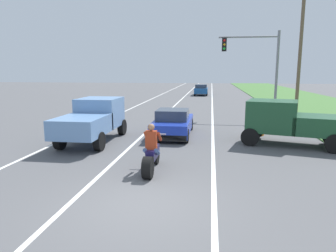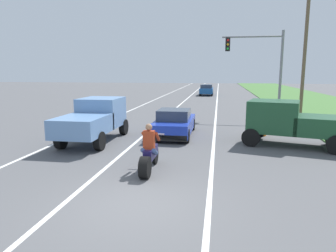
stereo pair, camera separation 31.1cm
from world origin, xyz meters
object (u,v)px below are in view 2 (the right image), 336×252
at_px(pickup_truck_right_shoulder_dark_green, 295,121).
at_px(traffic_light_mast_near, 263,61).
at_px(motorcycle_with_rider, 149,155).
at_px(pickup_truck_left_lane_light_blue, 94,118).
at_px(sports_car_blue, 174,123).
at_px(distant_car_far_ahead, 206,90).
at_px(construction_barrel_nearest, 261,126).

height_order(pickup_truck_right_shoulder_dark_green, traffic_light_mast_near, traffic_light_mast_near).
distance_m(motorcycle_with_rider, pickup_truck_left_lane_light_blue, 5.41).
height_order(motorcycle_with_rider, sports_car_blue, motorcycle_with_rider).
xyz_separation_m(motorcycle_with_rider, distant_car_far_ahead, (0.50, 33.42, 0.18)).
height_order(pickup_truck_left_lane_light_blue, construction_barrel_nearest, pickup_truck_left_lane_light_blue).
height_order(traffic_light_mast_near, construction_barrel_nearest, traffic_light_mast_near).
bearing_deg(construction_barrel_nearest, pickup_truck_left_lane_light_blue, -161.65).
height_order(pickup_truck_left_lane_light_blue, traffic_light_mast_near, traffic_light_mast_near).
xyz_separation_m(pickup_truck_right_shoulder_dark_green, traffic_light_mast_near, (-0.44, 8.23, 2.86)).
bearing_deg(sports_car_blue, construction_barrel_nearest, 9.01).
height_order(motorcycle_with_rider, traffic_light_mast_near, traffic_light_mast_near).
height_order(traffic_light_mast_near, distant_car_far_ahead, traffic_light_mast_near).
distance_m(traffic_light_mast_near, distant_car_far_ahead, 21.34).
bearing_deg(pickup_truck_right_shoulder_dark_green, construction_barrel_nearest, 119.38).
distance_m(pickup_truck_left_lane_light_blue, distant_car_far_ahead, 29.65).
bearing_deg(traffic_light_mast_near, distant_car_far_ahead, 102.60).
height_order(pickup_truck_left_lane_light_blue, pickup_truck_right_shoulder_dark_green, same).
relative_size(traffic_light_mast_near, construction_barrel_nearest, 6.00).
bearing_deg(motorcycle_with_rider, pickup_truck_left_lane_light_blue, 131.26).
distance_m(sports_car_blue, distant_car_far_ahead, 27.45).
xyz_separation_m(sports_car_blue, distant_car_far_ahead, (0.53, 27.44, 0.14)).
bearing_deg(traffic_light_mast_near, pickup_truck_left_lane_light_blue, -134.59).
relative_size(sports_car_blue, pickup_truck_right_shoulder_dark_green, 0.84).
distance_m(pickup_truck_right_shoulder_dark_green, traffic_light_mast_near, 8.73).
relative_size(motorcycle_with_rider, construction_barrel_nearest, 2.21).
xyz_separation_m(motorcycle_with_rider, traffic_light_mast_near, (5.10, 12.83, 3.37)).
bearing_deg(sports_car_blue, traffic_light_mast_near, 53.15).
xyz_separation_m(motorcycle_with_rider, pickup_truck_right_shoulder_dark_green, (5.55, 4.60, 0.51)).
bearing_deg(pickup_truck_right_shoulder_dark_green, distant_car_far_ahead, 99.93).
bearing_deg(pickup_truck_right_shoulder_dark_green, motorcycle_with_rider, -140.34).
bearing_deg(motorcycle_with_rider, construction_barrel_nearest, 56.78).
bearing_deg(pickup_truck_left_lane_light_blue, distant_car_far_ahead, 82.15).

